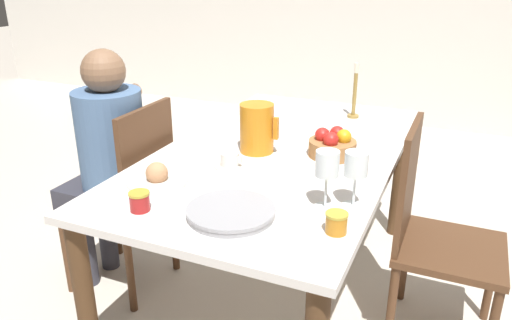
# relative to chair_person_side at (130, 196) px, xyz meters

# --- Properties ---
(ground_plane) EXTENTS (20.00, 20.00, 0.00)m
(ground_plane) POSITION_rel_chair_person_side_xyz_m (0.67, 0.21, -0.49)
(ground_plane) COLOR beige
(dining_table) EXTENTS (0.97, 1.74, 0.74)m
(dining_table) POSITION_rel_chair_person_side_xyz_m (0.67, 0.21, 0.16)
(dining_table) COLOR silver
(dining_table) RESTS_ON ground_plane
(chair_person_side) EXTENTS (0.42, 0.42, 0.93)m
(chair_person_side) POSITION_rel_chair_person_side_xyz_m (0.00, 0.00, 0.00)
(chair_person_side) COLOR #51331E
(chair_person_side) RESTS_ON ground_plane
(chair_opposite) EXTENTS (0.42, 0.42, 0.93)m
(chair_opposite) POSITION_rel_chair_person_side_xyz_m (1.34, 0.22, 0.00)
(chair_opposite) COLOR #51331E
(chair_opposite) RESTS_ON ground_plane
(person_seated) EXTENTS (0.39, 0.41, 1.17)m
(person_seated) POSITION_rel_chair_person_side_xyz_m (-0.09, -0.01, 0.20)
(person_seated) COLOR #33333D
(person_seated) RESTS_ON ground_plane
(red_pitcher) EXTENTS (0.17, 0.15, 0.21)m
(red_pitcher) POSITION_rel_chair_person_side_xyz_m (0.58, 0.16, 0.36)
(red_pitcher) COLOR orange
(red_pitcher) RESTS_ON dining_table
(wine_glass_water) EXTENTS (0.08, 0.08, 0.20)m
(wine_glass_water) POSITION_rel_chair_person_side_xyz_m (1.09, -0.19, 0.40)
(wine_glass_water) COLOR white
(wine_glass_water) RESTS_ON dining_table
(wine_glass_juice) EXTENTS (0.08, 0.08, 0.20)m
(wine_glass_juice) POSITION_rel_chair_person_side_xyz_m (1.00, -0.24, 0.41)
(wine_glass_juice) COLOR white
(wine_glass_juice) RESTS_ON dining_table
(teacup_near_person) EXTENTS (0.13, 0.13, 0.06)m
(teacup_near_person) POSITION_rel_chair_person_side_xyz_m (0.55, -0.04, 0.28)
(teacup_near_person) COLOR silver
(teacup_near_person) RESTS_ON dining_table
(teacup_across) EXTENTS (0.13, 0.13, 0.06)m
(teacup_across) POSITION_rel_chair_person_side_xyz_m (0.82, 0.44, 0.28)
(teacup_across) COLOR silver
(teacup_across) RESTS_ON dining_table
(serving_tray) EXTENTS (0.29, 0.29, 0.03)m
(serving_tray) POSITION_rel_chair_person_side_xyz_m (0.74, -0.42, 0.27)
(serving_tray) COLOR #9E9EA3
(serving_tray) RESTS_ON dining_table
(bread_plate) EXTENTS (0.23, 0.23, 0.08)m
(bread_plate) POSITION_rel_chair_person_side_xyz_m (0.37, -0.29, 0.28)
(bread_plate) COLOR silver
(bread_plate) RESTS_ON dining_table
(jam_jar_amber) EXTENTS (0.07, 0.07, 0.07)m
(jam_jar_amber) POSITION_rel_chair_person_side_xyz_m (0.45, -0.50, 0.29)
(jam_jar_amber) COLOR #A81E1E
(jam_jar_amber) RESTS_ON dining_table
(jam_jar_red) EXTENTS (0.07, 0.07, 0.07)m
(jam_jar_red) POSITION_rel_chair_person_side_xyz_m (1.08, -0.38, 0.29)
(jam_jar_red) COLOR #C67A1E
(jam_jar_red) RESTS_ON dining_table
(fruit_bowl) EXTENTS (0.20, 0.20, 0.12)m
(fruit_bowl) POSITION_rel_chair_person_side_xyz_m (0.90, 0.24, 0.31)
(fruit_bowl) COLOR #9E6B3D
(fruit_bowl) RESTS_ON dining_table
(candlestick_tall) EXTENTS (0.06, 0.06, 0.29)m
(candlestick_tall) POSITION_rel_chair_person_side_xyz_m (0.85, 0.83, 0.37)
(candlestick_tall) COLOR olive
(candlestick_tall) RESTS_ON dining_table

